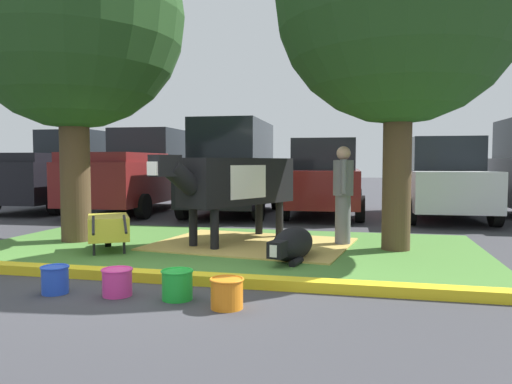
# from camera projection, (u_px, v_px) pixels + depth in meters

# --- Properties ---
(ground_plane) EXTENTS (80.00, 80.00, 0.00)m
(ground_plane) POSITION_uv_depth(u_px,v_px,m) (148.00, 278.00, 6.02)
(ground_plane) COLOR #38383D
(grass_island) EXTENTS (8.29, 4.43, 0.02)m
(grass_island) POSITION_uv_depth(u_px,v_px,m) (224.00, 247.00, 8.11)
(grass_island) COLOR #477A33
(grass_island) RESTS_ON ground
(curb_yellow) EXTENTS (9.49, 0.24, 0.12)m
(curb_yellow) POSITION_uv_depth(u_px,v_px,m) (167.00, 277.00, 5.81)
(curb_yellow) COLOR yellow
(curb_yellow) RESTS_ON ground
(hay_bedding) EXTENTS (3.49, 2.80, 0.04)m
(hay_bedding) POSITION_uv_depth(u_px,v_px,m) (252.00, 244.00, 8.33)
(hay_bedding) COLOR tan
(hay_bedding) RESTS_ON ground
(shade_tree_left) EXTENTS (3.92, 3.92, 5.93)m
(shade_tree_left) POSITION_uv_depth(u_px,v_px,m) (72.00, 18.00, 8.51)
(shade_tree_left) COLOR #4C3823
(shade_tree_left) RESTS_ON ground
(shade_tree_right) EXTENTS (3.92, 3.92, 5.94)m
(shade_tree_right) POSITION_uv_depth(u_px,v_px,m) (400.00, 0.00, 7.63)
(shade_tree_right) COLOR #4C3823
(shade_tree_right) RESTS_ON ground
(cow_holstein) EXTENTS (1.77, 2.94, 1.53)m
(cow_holstein) POSITION_uv_depth(u_px,v_px,m) (235.00, 182.00, 8.44)
(cow_holstein) COLOR black
(cow_holstein) RESTS_ON ground
(calf_lying) EXTENTS (0.69, 1.33, 0.48)m
(calf_lying) POSITION_uv_depth(u_px,v_px,m) (292.00, 244.00, 7.04)
(calf_lying) COLOR black
(calf_lying) RESTS_ON ground
(person_handler) EXTENTS (0.34, 0.53, 1.69)m
(person_handler) POSITION_uv_depth(u_px,v_px,m) (343.00, 192.00, 8.25)
(person_handler) COLOR slate
(person_handler) RESTS_ON ground
(wheelbarrow) EXTENTS (1.17, 1.52, 0.63)m
(wheelbarrow) POSITION_uv_depth(u_px,v_px,m) (108.00, 228.00, 7.71)
(wheelbarrow) COLOR gold
(wheelbarrow) RESTS_ON ground
(bucket_blue) EXTENTS (0.30, 0.30, 0.30)m
(bucket_blue) POSITION_uv_depth(u_px,v_px,m) (55.00, 279.00, 5.30)
(bucket_blue) COLOR blue
(bucket_blue) RESTS_ON ground
(bucket_pink) EXTENTS (0.33, 0.33, 0.29)m
(bucket_pink) POSITION_uv_depth(u_px,v_px,m) (117.00, 281.00, 5.21)
(bucket_pink) COLOR #EA3893
(bucket_pink) RESTS_ON ground
(bucket_green) EXTENTS (0.34, 0.34, 0.31)m
(bucket_green) POSITION_uv_depth(u_px,v_px,m) (177.00, 284.00, 5.07)
(bucket_green) COLOR green
(bucket_green) RESTS_ON ground
(bucket_orange) EXTENTS (0.34, 0.34, 0.30)m
(bucket_orange) POSITION_uv_depth(u_px,v_px,m) (227.00, 292.00, 4.77)
(bucket_orange) COLOR orange
(bucket_orange) RESTS_ON ground
(pickup_truck_black) EXTENTS (2.39, 5.48, 2.42)m
(pickup_truck_black) POSITION_uv_depth(u_px,v_px,m) (62.00, 172.00, 15.00)
(pickup_truck_black) COLOR black
(pickup_truck_black) RESTS_ON ground
(pickup_truck_maroon) EXTENTS (2.39, 5.48, 2.42)m
(pickup_truck_maroon) POSITION_uv_depth(u_px,v_px,m) (137.00, 173.00, 14.12)
(pickup_truck_maroon) COLOR maroon
(pickup_truck_maroon) RESTS_ON ground
(suv_black) EXTENTS (2.27, 4.67, 2.52)m
(suv_black) POSITION_uv_depth(u_px,v_px,m) (234.00, 168.00, 13.31)
(suv_black) COLOR black
(suv_black) RESTS_ON ground
(hatchback_white) EXTENTS (2.16, 4.47, 2.02)m
(hatchback_white) POSITION_uv_depth(u_px,v_px,m) (325.00, 178.00, 13.06)
(hatchback_white) COLOR maroon
(hatchback_white) RESTS_ON ground
(sedan_blue) EXTENTS (2.16, 4.47, 2.02)m
(sedan_blue) POSITION_uv_depth(u_px,v_px,m) (441.00, 180.00, 12.24)
(sedan_blue) COLOR silver
(sedan_blue) RESTS_ON ground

